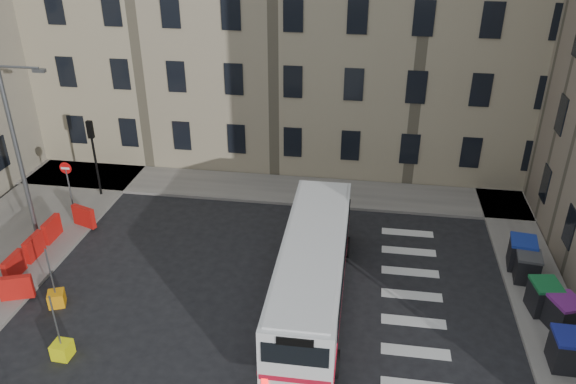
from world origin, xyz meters
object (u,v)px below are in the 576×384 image
(wheelie_bin_d, at_px, (527,267))
(wheelie_bin_b, at_px, (564,314))
(bus, at_px, (313,269))
(bollard_yellow, at_px, (57,299))
(bollard_chevron, at_px, (62,350))
(wheelie_bin_c, at_px, (544,297))
(wheelie_bin_a, at_px, (567,350))
(streetlamp, at_px, (18,154))
(wheelie_bin_e, at_px, (522,253))

(wheelie_bin_d, bearing_deg, wheelie_bin_b, -70.73)
(bus, height_order, bollard_yellow, bus)
(wheelie_bin_b, distance_m, bollard_chevron, 17.77)
(wheelie_bin_c, bearing_deg, bus, 176.35)
(bus, distance_m, wheelie_bin_b, 9.20)
(wheelie_bin_b, bearing_deg, wheelie_bin_c, 96.16)
(wheelie_bin_a, xyz_separation_m, wheelie_bin_c, (-0.05, 2.85, -0.00))
(streetlamp, height_order, wheelie_bin_d, streetlamp)
(wheelie_bin_d, bearing_deg, wheelie_bin_c, -78.29)
(wheelie_bin_c, bearing_deg, wheelie_bin_e, 86.17)
(wheelie_bin_b, bearing_deg, wheelie_bin_d, 81.81)
(wheelie_bin_b, height_order, wheelie_bin_d, wheelie_bin_b)
(wheelie_bin_b, height_order, wheelie_bin_e, wheelie_bin_e)
(wheelie_bin_a, distance_m, wheelie_bin_b, 1.97)
(wheelie_bin_c, xyz_separation_m, wheelie_bin_d, (-0.17, 1.95, -0.02))
(streetlamp, bearing_deg, bollard_yellow, -52.29)
(bus, bearing_deg, bollard_yellow, -170.85)
(bollard_chevron, bearing_deg, wheelie_bin_e, 25.05)
(wheelie_bin_b, bearing_deg, bollard_yellow, 163.38)
(wheelie_bin_c, bearing_deg, bollard_chevron, -171.83)
(wheelie_bin_a, height_order, bollard_yellow, wheelie_bin_a)
(bus, relative_size, bollard_chevron, 17.18)
(wheelie_bin_d, distance_m, wheelie_bin_e, 0.92)
(bus, bearing_deg, wheelie_bin_e, 22.23)
(streetlamp, xyz_separation_m, wheelie_bin_b, (22.26, -2.90, -3.55))
(wheelie_bin_c, xyz_separation_m, bollard_chevron, (-16.84, -4.90, -0.48))
(wheelie_bin_b, height_order, wheelie_bin_c, wheelie_bin_c)
(streetlamp, distance_m, wheelie_bin_c, 22.16)
(bollard_chevron, bearing_deg, wheelie_bin_c, 16.22)
(wheelie_bin_b, distance_m, wheelie_bin_c, 1.04)
(bus, height_order, wheelie_bin_e, bus)
(wheelie_bin_a, height_order, bollard_chevron, wheelie_bin_a)
(wheelie_bin_a, height_order, wheelie_bin_d, wheelie_bin_a)
(streetlamp, bearing_deg, bus, -11.38)
(wheelie_bin_d, bearing_deg, bus, -156.27)
(wheelie_bin_c, relative_size, wheelie_bin_d, 1.04)
(wheelie_bin_d, xyz_separation_m, bollard_yellow, (-18.29, -4.27, -0.46))
(wheelie_bin_c, bearing_deg, wheelie_bin_d, 87.05)
(wheelie_bin_e, height_order, bollard_chevron, wheelie_bin_e)
(wheelie_bin_a, bearing_deg, bus, 166.54)
(bus, relative_size, wheelie_bin_c, 8.14)
(streetlamp, bearing_deg, bollard_chevron, -54.24)
(wheelie_bin_d, relative_size, wheelie_bin_e, 0.91)
(wheelie_bin_d, xyz_separation_m, wheelie_bin_e, (-0.04, 0.92, 0.06))
(wheelie_bin_b, relative_size, bollard_chevron, 2.36)
(streetlamp, xyz_separation_m, bus, (13.10, -2.64, -2.73))
(wheelie_bin_a, relative_size, bollard_chevron, 2.11)
(streetlamp, distance_m, bollard_yellow, 6.76)
(streetlamp, height_order, bus, streetlamp)
(wheelie_bin_c, height_order, bollard_chevron, wheelie_bin_c)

